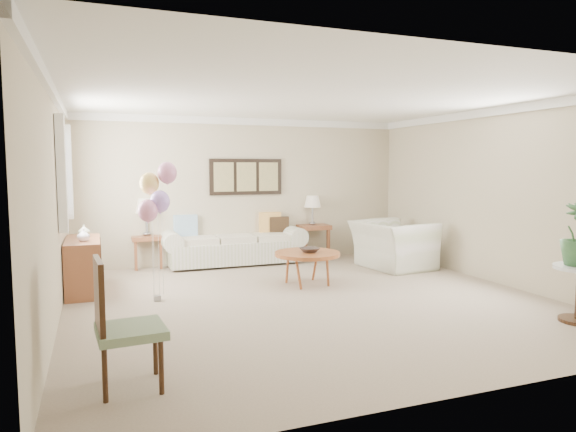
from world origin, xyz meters
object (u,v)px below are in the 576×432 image
at_px(accent_chair, 120,322).
at_px(balloon_cluster, 156,193).
at_px(armchair, 393,245).
at_px(sofa, 233,243).
at_px(coffee_table, 307,255).

relative_size(accent_chair, balloon_cluster, 0.58).
bearing_deg(armchair, sofa, 53.78).
height_order(sofa, armchair, sofa).
distance_m(sofa, balloon_cluster, 2.89).
distance_m(coffee_table, armchair, 1.98).
relative_size(armchair, balloon_cluster, 0.69).
height_order(armchair, accent_chair, accent_chair).
height_order(coffee_table, accent_chair, accent_chair).
distance_m(sofa, armchair, 2.83).
xyz_separation_m(armchair, accent_chair, (-4.60, -3.44, 0.14)).
bearing_deg(balloon_cluster, sofa, 54.74).
relative_size(sofa, balloon_cluster, 1.42).
relative_size(coffee_table, armchair, 0.78).
height_order(sofa, coffee_table, sofa).
relative_size(coffee_table, balloon_cluster, 0.53).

